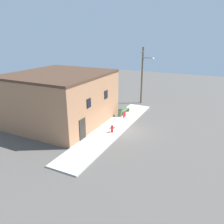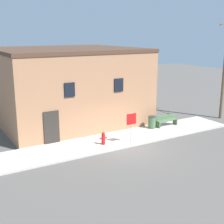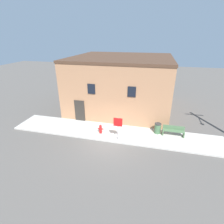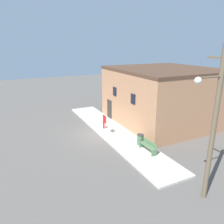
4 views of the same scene
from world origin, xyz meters
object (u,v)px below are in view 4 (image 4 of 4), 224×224
(bench, at_px, (148,146))
(stop_sign, at_px, (105,121))
(fire_hydrant, at_px, (104,124))
(utility_pole, at_px, (213,123))
(trash_bin, at_px, (140,139))

(bench, bearing_deg, stop_sign, -158.19)
(fire_hydrant, xyz_separation_m, stop_sign, (1.63, -0.66, 0.94))
(fire_hydrant, distance_m, utility_pole, 12.23)
(stop_sign, distance_m, trash_bin, 3.68)
(stop_sign, height_order, bench, stop_sign)
(utility_pole, bearing_deg, stop_sign, -172.01)
(utility_pole, bearing_deg, fire_hydrant, -176.33)
(bench, relative_size, utility_pole, 0.21)
(stop_sign, xyz_separation_m, trash_bin, (3.06, 1.83, -0.89))
(bench, height_order, utility_pole, utility_pole)
(stop_sign, xyz_separation_m, bench, (4.35, 1.74, -0.91))
(fire_hydrant, bearing_deg, stop_sign, -21.92)
(stop_sign, bearing_deg, utility_pole, 7.99)
(fire_hydrant, distance_m, trash_bin, 4.83)
(fire_hydrant, distance_m, stop_sign, 1.99)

